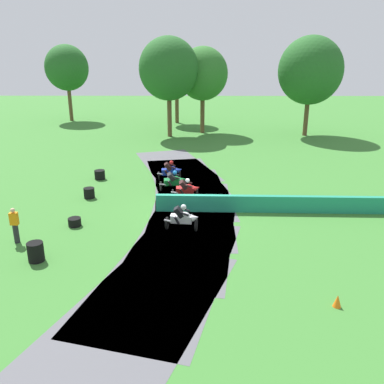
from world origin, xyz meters
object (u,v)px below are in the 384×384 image
at_px(motorcycle_fourth_blue, 170,171).
at_px(track_marshal, 15,225).
at_px(tire_stack_mid_a, 75,222).
at_px(traffic_cone, 337,301).
at_px(tire_stack_near, 36,252).
at_px(motorcycle_chase_red, 186,189).
at_px(tire_stack_mid_b, 89,193).
at_px(motorcycle_lead_white, 183,218).
at_px(motorcycle_trailing_green, 174,181).
at_px(tire_stack_far, 100,175).

height_order(motorcycle_fourth_blue, track_marshal, track_marshal).
height_order(tire_stack_mid_a, traffic_cone, traffic_cone).
bearing_deg(tire_stack_near, track_marshal, 131.82).
height_order(tire_stack_mid_a, track_marshal, track_marshal).
bearing_deg(motorcycle_chase_red, traffic_cone, -63.05).
distance_m(motorcycle_chase_red, tire_stack_mid_b, 5.63).
xyz_separation_m(motorcycle_lead_white, motorcycle_chase_red, (0.07, 4.27, -0.02)).
bearing_deg(tire_stack_near, tire_stack_mid_a, 80.86).
xyz_separation_m(motorcycle_trailing_green, tire_stack_mid_b, (-4.82, -1.33, -0.33)).
xyz_separation_m(motorcycle_trailing_green, tire_stack_near, (-5.10, -8.80, -0.23)).
bearing_deg(tire_stack_mid_a, motorcycle_chase_red, 35.16).
bearing_deg(motorcycle_trailing_green, tire_stack_far, 155.06).
bearing_deg(motorcycle_trailing_green, tire_stack_near, -120.11).
bearing_deg(motorcycle_lead_white, tire_stack_near, -152.95).
bearing_deg(traffic_cone, motorcycle_chase_red, 116.95).
bearing_deg(motorcycle_trailing_green, motorcycle_fourth_blue, 98.63).
distance_m(motorcycle_fourth_blue, track_marshal, 11.15).
relative_size(motorcycle_trailing_green, motorcycle_fourth_blue, 1.02).
bearing_deg(motorcycle_fourth_blue, motorcycle_lead_white, -82.47).
height_order(motorcycle_fourth_blue, traffic_cone, motorcycle_fourth_blue).
bearing_deg(motorcycle_lead_white, motorcycle_chase_red, 89.03).
height_order(motorcycle_trailing_green, tire_stack_far, motorcycle_trailing_green).
bearing_deg(tire_stack_near, motorcycle_fourth_blue, 66.24).
xyz_separation_m(motorcycle_fourth_blue, tire_stack_mid_b, (-4.50, -3.40, -0.35)).
relative_size(motorcycle_fourth_blue, tire_stack_mid_a, 2.72).
relative_size(track_marshal, traffic_cone, 3.70).
bearing_deg(motorcycle_trailing_green, motorcycle_lead_white, -82.86).
bearing_deg(tire_stack_far, motorcycle_trailing_green, -24.94).
bearing_deg(tire_stack_mid_a, traffic_cone, -31.65).
bearing_deg(tire_stack_mid_a, motorcycle_fourth_blue, 60.22).
bearing_deg(tire_stack_far, tire_stack_mid_a, -86.31).
xyz_separation_m(motorcycle_fourth_blue, track_marshal, (-6.27, -9.21, 0.16)).
bearing_deg(motorcycle_fourth_blue, traffic_cone, -65.48).
distance_m(tire_stack_near, track_marshal, 2.26).
bearing_deg(motorcycle_chase_red, tire_stack_near, -129.16).
xyz_separation_m(motorcycle_fourth_blue, tire_stack_mid_a, (-4.23, -7.39, -0.45)).
distance_m(tire_stack_far, track_marshal, 9.62).
bearing_deg(traffic_cone, tire_stack_mid_b, 135.94).
relative_size(motorcycle_lead_white, tire_stack_near, 2.13).
bearing_deg(track_marshal, motorcycle_lead_white, 10.24).
xyz_separation_m(motorcycle_trailing_green, track_marshal, (-6.58, -7.14, 0.19)).
relative_size(motorcycle_trailing_green, tire_stack_far, 2.51).
xyz_separation_m(motorcycle_chase_red, track_marshal, (-7.38, -5.59, 0.19)).
distance_m(tire_stack_mid_b, track_marshal, 6.09).
xyz_separation_m(motorcycle_chase_red, tire_stack_mid_a, (-5.34, -3.76, -0.43)).
height_order(tire_stack_near, track_marshal, track_marshal).
bearing_deg(motorcycle_lead_white, tire_stack_far, 125.23).
relative_size(motorcycle_chase_red, tire_stack_mid_b, 2.73).
distance_m(tire_stack_mid_a, tire_stack_mid_b, 3.99).
xyz_separation_m(tire_stack_near, tire_stack_mid_b, (0.28, 7.47, -0.10)).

